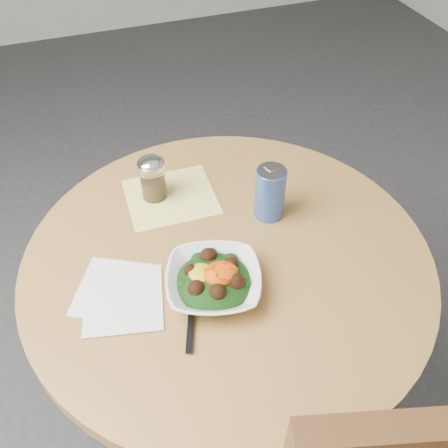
# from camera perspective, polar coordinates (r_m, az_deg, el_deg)

# --- Properties ---
(ground) EXTENTS (6.00, 6.00, 0.00)m
(ground) POSITION_cam_1_polar(r_m,az_deg,el_deg) (1.73, 0.28, -20.24)
(ground) COLOR #2B2B2E
(ground) RESTS_ON ground
(table) EXTENTS (0.90, 0.90, 0.75)m
(table) POSITION_cam_1_polar(r_m,az_deg,el_deg) (1.25, 0.37, -9.51)
(table) COLOR black
(table) RESTS_ON ground
(cloth_napkin) EXTENTS (0.22, 0.20, 0.00)m
(cloth_napkin) POSITION_cam_1_polar(r_m,az_deg,el_deg) (1.24, -6.10, 3.11)
(cloth_napkin) COLOR yellow
(cloth_napkin) RESTS_ON table
(paper_napkins) EXTENTS (0.21, 0.24, 0.00)m
(paper_napkins) POSITION_cam_1_polar(r_m,az_deg,el_deg) (1.05, -11.82, -7.99)
(paper_napkins) COLOR white
(paper_napkins) RESTS_ON table
(salad_bowl) EXTENTS (0.24, 0.24, 0.07)m
(salad_bowl) POSITION_cam_1_polar(r_m,az_deg,el_deg) (1.02, -1.19, -6.52)
(salad_bowl) COLOR white
(salad_bowl) RESTS_ON table
(fork) EXTENTS (0.09, 0.18, 0.00)m
(fork) POSITION_cam_1_polar(r_m,az_deg,el_deg) (1.00, -3.61, -9.61)
(fork) COLOR black
(fork) RESTS_ON table
(spice_shaker) EXTENTS (0.06, 0.06, 0.12)m
(spice_shaker) POSITION_cam_1_polar(r_m,az_deg,el_deg) (1.21, -8.17, 5.18)
(spice_shaker) COLOR silver
(spice_shaker) RESTS_ON table
(beverage_can) EXTENTS (0.07, 0.07, 0.13)m
(beverage_can) POSITION_cam_1_polar(r_m,az_deg,el_deg) (1.15, 5.27, 3.58)
(beverage_can) COLOR navy
(beverage_can) RESTS_ON table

